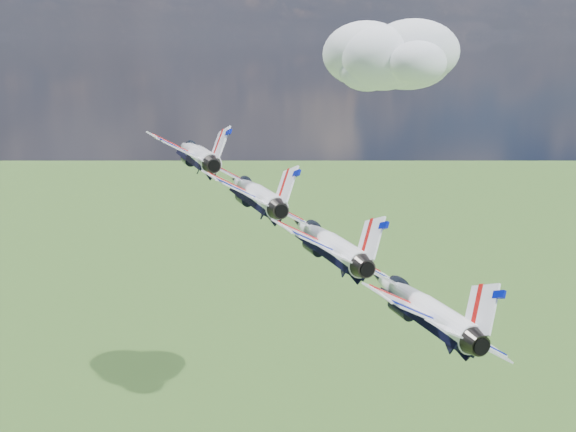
# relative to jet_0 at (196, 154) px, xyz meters

# --- Properties ---
(cloud_far) EXTENTS (52.37, 41.15, 20.57)m
(cloud_far) POSITION_rel_jet_0_xyz_m (28.10, 174.31, 5.78)
(cloud_far) COLOR white
(jet_0) EXTENTS (18.11, 20.47, 10.03)m
(jet_0) POSITION_rel_jet_0_xyz_m (0.00, 0.00, 0.00)
(jet_0) COLOR silver
(jet_1) EXTENTS (18.11, 20.47, 10.03)m
(jet_1) POSITION_rel_jet_0_xyz_m (7.30, -8.35, -2.54)
(jet_1) COLOR white
(jet_2) EXTENTS (18.11, 20.47, 10.03)m
(jet_2) POSITION_rel_jet_0_xyz_m (14.60, -16.70, -5.09)
(jet_2) COLOR white
(jet_3) EXTENTS (18.11, 20.47, 10.03)m
(jet_3) POSITION_rel_jet_0_xyz_m (21.91, -25.05, -7.63)
(jet_3) COLOR white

